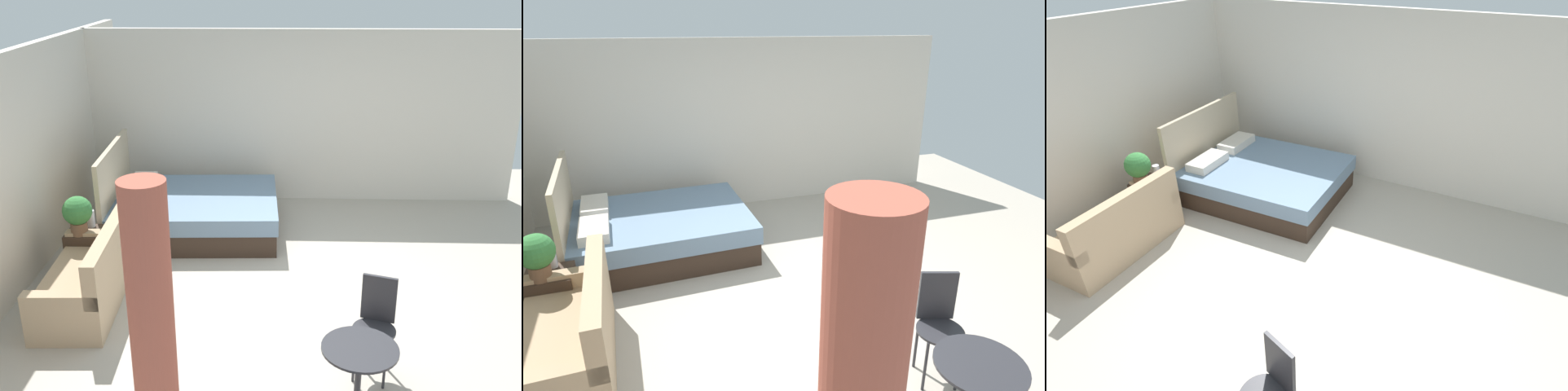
{
  "view_description": "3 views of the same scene",
  "coord_description": "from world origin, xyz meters",
  "views": [
    {
      "loc": [
        -5.66,
        0.33,
        3.36
      ],
      "look_at": [
        -0.02,
        0.51,
        1.19
      ],
      "focal_mm": 40.89,
      "sensor_mm": 36.0,
      "label": 1
    },
    {
      "loc": [
        -3.73,
        1.61,
        2.74
      ],
      "look_at": [
        0.73,
        0.12,
        0.95
      ],
      "focal_mm": 31.15,
      "sensor_mm": 36.0,
      "label": 2
    },
    {
      "loc": [
        -2.72,
        -1.59,
        3.21
      ],
      "look_at": [
        0.75,
        0.25,
        0.84
      ],
      "focal_mm": 28.18,
      "sensor_mm": 36.0,
      "label": 3
    }
  ],
  "objects": [
    {
      "name": "cafe_chair_near_couch",
      "position": [
        -1.24,
        -0.52,
        0.55
      ],
      "size": [
        0.47,
        0.47,
        0.91
      ],
      "color": "#2D2D33",
      "rests_on": "ground"
    },
    {
      "name": "nightstand",
      "position": [
        0.56,
        2.56,
        0.25
      ],
      "size": [
        0.4,
        0.43,
        0.51
      ],
      "color": "#38281E",
      "rests_on": "ground"
    },
    {
      "name": "couch",
      "position": [
        -0.24,
        2.31,
        0.29
      ],
      "size": [
        1.56,
        0.78,
        0.86
      ],
      "color": "tan",
      "rests_on": "ground"
    },
    {
      "name": "wall_right",
      "position": [
        3.04,
        0.0,
        1.28
      ],
      "size": [
        0.12,
        6.4,
        2.56
      ],
      "primitive_type": "cube",
      "color": "silver",
      "rests_on": "ground"
    },
    {
      "name": "vase",
      "position": [
        0.68,
        2.53,
        0.61
      ],
      "size": [
        0.09,
        0.09,
        0.2
      ],
      "color": "silver",
      "rests_on": "nightstand"
    },
    {
      "name": "ground_plane",
      "position": [
        0.0,
        0.0,
        -0.01
      ],
      "size": [
        9.07,
        9.4,
        0.02
      ],
      "primitive_type": "cube",
      "color": "#B2A899"
    },
    {
      "name": "bed",
      "position": [
        1.72,
        1.52,
        0.29
      ],
      "size": [
        1.83,
        2.25,
        1.21
      ],
      "color": "#38281E",
      "rests_on": "ground"
    },
    {
      "name": "potted_plant",
      "position": [
        0.46,
        2.6,
        0.77
      ],
      "size": [
        0.33,
        0.33,
        0.46
      ],
      "color": "brown",
      "rests_on": "nightstand"
    }
  ]
}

